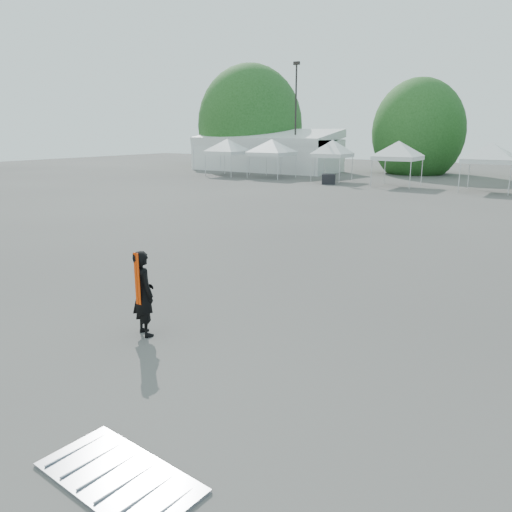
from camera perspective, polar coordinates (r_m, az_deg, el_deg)
The scene contains 13 objects.
ground at distance 11.86m, azimuth -0.04°, elevation -5.95°, with size 120.00×120.00×0.00m, color #474442.
marquee at distance 52.52m, azimuth 1.13°, elevation 11.87°, with size 15.00×6.25×4.23m.
light_pole_west at distance 49.59m, azimuth 4.56°, elevation 16.08°, with size 0.60×0.25×10.30m.
tree_far_w at distance 57.18m, azimuth -0.69°, elevation 14.63°, with size 4.80×4.80×7.30m.
tree_mid_w at distance 51.27m, azimuth 18.03°, elevation 13.34°, with size 4.16×4.16×6.33m.
tent_a at distance 46.85m, azimuth -3.30°, elevation 12.90°, with size 4.42×4.42×3.88m.
tent_b at distance 44.62m, azimuth 1.82°, elevation 12.85°, with size 4.70×4.70×3.88m.
tent_c at distance 42.19m, azimuth 8.76°, elevation 12.62°, with size 3.85×3.85×3.88m.
tent_d at distance 39.12m, azimuth 16.00°, elevation 12.14°, with size 4.36×4.36×3.88m.
tent_e at distance 37.68m, azimuth 25.32°, elevation 11.30°, with size 4.62×4.62×3.88m.
man at distance 10.34m, azimuth -12.74°, elevation -4.17°, with size 0.76×0.64×1.77m.
barrier_mid at distance 6.76m, azimuth -15.34°, elevation -23.17°, with size 2.15×1.19×0.07m.
crate_west at distance 39.66m, azimuth 8.30°, elevation 8.70°, with size 1.02×0.79×0.79m, color black.
Camera 1 is at (6.16, -9.28, 4.08)m, focal length 35.00 mm.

